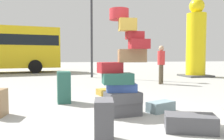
{
  "coord_description": "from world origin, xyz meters",
  "views": [
    {
      "loc": [
        -0.88,
        -3.71,
        1.16
      ],
      "look_at": [
        0.29,
        1.39,
        0.84
      ],
      "focal_mm": 36.61,
      "sensor_mm": 36.0,
      "label": 1
    }
  ],
  "objects_px": {
    "suitcase_tan_upright_blue": "(108,92)",
    "lamp_post": "(91,5)",
    "suitcase_tower": "(123,75)",
    "suitcase_charcoal_right_side": "(190,123)",
    "suitcase_charcoal_white_trunk": "(104,121)",
    "person_bearded_onlooker": "(161,61)",
    "yellow_dummy_statue": "(196,42)",
    "suitcase_teal_behind_tower": "(64,87)",
    "suitcase_slate_foreground_near": "(161,107)"
  },
  "relations": [
    {
      "from": "suitcase_teal_behind_tower",
      "to": "person_bearded_onlooker",
      "type": "bearing_deg",
      "value": 34.13
    },
    {
      "from": "suitcase_tower",
      "to": "suitcase_charcoal_right_side",
      "type": "xyz_separation_m",
      "value": [
        0.75,
        -1.19,
        -0.65
      ]
    },
    {
      "from": "yellow_dummy_statue",
      "to": "person_bearded_onlooker",
      "type": "bearing_deg",
      "value": -140.92
    },
    {
      "from": "lamp_post",
      "to": "suitcase_charcoal_white_trunk",
      "type": "bearing_deg",
      "value": -96.92
    },
    {
      "from": "suitcase_charcoal_right_side",
      "to": "lamp_post",
      "type": "height_order",
      "value": "lamp_post"
    },
    {
      "from": "suitcase_tower",
      "to": "suitcase_charcoal_right_side",
      "type": "distance_m",
      "value": 1.55
    },
    {
      "from": "suitcase_tower",
      "to": "lamp_post",
      "type": "relative_size",
      "value": 0.35
    },
    {
      "from": "suitcase_charcoal_white_trunk",
      "to": "suitcase_teal_behind_tower",
      "type": "xyz_separation_m",
      "value": [
        -0.48,
        2.81,
        0.1
      ]
    },
    {
      "from": "suitcase_slate_foreground_near",
      "to": "suitcase_charcoal_right_side",
      "type": "relative_size",
      "value": 0.78
    },
    {
      "from": "person_bearded_onlooker",
      "to": "suitcase_tower",
      "type": "bearing_deg",
      "value": 10.0
    },
    {
      "from": "suitcase_slate_foreground_near",
      "to": "lamp_post",
      "type": "relative_size",
      "value": 0.1
    },
    {
      "from": "suitcase_teal_behind_tower",
      "to": "suitcase_charcoal_right_side",
      "type": "bearing_deg",
      "value": -57.63
    },
    {
      "from": "suitcase_charcoal_white_trunk",
      "to": "person_bearded_onlooker",
      "type": "height_order",
      "value": "person_bearded_onlooker"
    },
    {
      "from": "suitcase_charcoal_white_trunk",
      "to": "suitcase_charcoal_right_side",
      "type": "bearing_deg",
      "value": 16.7
    },
    {
      "from": "suitcase_charcoal_right_side",
      "to": "person_bearded_onlooker",
      "type": "height_order",
      "value": "person_bearded_onlooker"
    },
    {
      "from": "suitcase_teal_behind_tower",
      "to": "person_bearded_onlooker",
      "type": "distance_m",
      "value": 5.04
    },
    {
      "from": "suitcase_tower",
      "to": "suitcase_charcoal_right_side",
      "type": "relative_size",
      "value": 2.75
    },
    {
      "from": "lamp_post",
      "to": "suitcase_tower",
      "type": "bearing_deg",
      "value": -93.57
    },
    {
      "from": "suitcase_charcoal_white_trunk",
      "to": "suitcase_tan_upright_blue",
      "type": "relative_size",
      "value": 0.94
    },
    {
      "from": "suitcase_tower",
      "to": "suitcase_slate_foreground_near",
      "type": "bearing_deg",
      "value": 4.11
    },
    {
      "from": "suitcase_tan_upright_blue",
      "to": "suitcase_charcoal_right_side",
      "type": "xyz_separation_m",
      "value": [
        0.55,
        -3.55,
        0.04
      ]
    },
    {
      "from": "suitcase_charcoal_right_side",
      "to": "person_bearded_onlooker",
      "type": "xyz_separation_m",
      "value": [
        2.16,
        5.65,
        0.82
      ]
    },
    {
      "from": "person_bearded_onlooker",
      "to": "lamp_post",
      "type": "xyz_separation_m",
      "value": [
        -2.4,
        3.57,
        2.94
      ]
    },
    {
      "from": "suitcase_tan_upright_blue",
      "to": "person_bearded_onlooker",
      "type": "xyz_separation_m",
      "value": [
        2.71,
        2.1,
        0.86
      ]
    },
    {
      "from": "suitcase_charcoal_white_trunk",
      "to": "suitcase_slate_foreground_near",
      "type": "bearing_deg",
      "value": 54.13
    },
    {
      "from": "suitcase_slate_foreground_near",
      "to": "suitcase_tan_upright_blue",
      "type": "xyz_separation_m",
      "value": [
        -0.65,
        2.3,
        -0.02
      ]
    },
    {
      "from": "suitcase_charcoal_white_trunk",
      "to": "suitcase_teal_behind_tower",
      "type": "relative_size",
      "value": 0.75
    },
    {
      "from": "suitcase_charcoal_right_side",
      "to": "person_bearded_onlooker",
      "type": "distance_m",
      "value": 6.11
    },
    {
      "from": "suitcase_slate_foreground_near",
      "to": "suitcase_charcoal_right_side",
      "type": "height_order",
      "value": "suitcase_charcoal_right_side"
    },
    {
      "from": "suitcase_tower",
      "to": "suitcase_tan_upright_blue",
      "type": "xyz_separation_m",
      "value": [
        0.19,
        2.36,
        -0.69
      ]
    },
    {
      "from": "suitcase_tower",
      "to": "suitcase_teal_behind_tower",
      "type": "relative_size",
      "value": 2.67
    },
    {
      "from": "suitcase_tan_upright_blue",
      "to": "suitcase_teal_behind_tower",
      "type": "bearing_deg",
      "value": -160.37
    },
    {
      "from": "suitcase_tan_upright_blue",
      "to": "lamp_post",
      "type": "relative_size",
      "value": 0.1
    },
    {
      "from": "lamp_post",
      "to": "suitcase_teal_behind_tower",
      "type": "bearing_deg",
      "value": -103.82
    },
    {
      "from": "lamp_post",
      "to": "suitcase_tan_upright_blue",
      "type": "bearing_deg",
      "value": -93.1
    },
    {
      "from": "suitcase_charcoal_right_side",
      "to": "yellow_dummy_statue",
      "type": "relative_size",
      "value": 0.17
    },
    {
      "from": "suitcase_tower",
      "to": "suitcase_charcoal_white_trunk",
      "type": "bearing_deg",
      "value": -115.44
    },
    {
      "from": "suitcase_slate_foreground_near",
      "to": "lamp_post",
      "type": "distance_m",
      "value": 8.83
    },
    {
      "from": "suitcase_slate_foreground_near",
      "to": "suitcase_teal_behind_tower",
      "type": "relative_size",
      "value": 0.75
    },
    {
      "from": "suitcase_slate_foreground_near",
      "to": "yellow_dummy_statue",
      "type": "xyz_separation_m",
      "value": [
        5.45,
        7.16,
        1.84
      ]
    },
    {
      "from": "suitcase_tower",
      "to": "suitcase_slate_foreground_near",
      "type": "distance_m",
      "value": 1.08
    },
    {
      "from": "suitcase_tan_upright_blue",
      "to": "person_bearded_onlooker",
      "type": "relative_size",
      "value": 0.39
    },
    {
      "from": "suitcase_teal_behind_tower",
      "to": "suitcase_charcoal_white_trunk",
      "type": "bearing_deg",
      "value": -82.89
    },
    {
      "from": "suitcase_tan_upright_blue",
      "to": "yellow_dummy_statue",
      "type": "xyz_separation_m",
      "value": [
        6.1,
        4.85,
        1.85
      ]
    },
    {
      "from": "lamp_post",
      "to": "person_bearded_onlooker",
      "type": "bearing_deg",
      "value": -56.07
    },
    {
      "from": "suitcase_teal_behind_tower",
      "to": "yellow_dummy_statue",
      "type": "distance_m",
      "value": 9.5
    },
    {
      "from": "suitcase_charcoal_white_trunk",
      "to": "suitcase_tower",
      "type": "bearing_deg",
      "value": 75.3
    },
    {
      "from": "person_bearded_onlooker",
      "to": "yellow_dummy_statue",
      "type": "relative_size",
      "value": 0.36
    },
    {
      "from": "suitcase_slate_foreground_near",
      "to": "suitcase_teal_behind_tower",
      "type": "xyz_separation_m",
      "value": [
        -1.95,
        1.41,
        0.28
      ]
    },
    {
      "from": "suitcase_charcoal_right_side",
      "to": "suitcase_tan_upright_blue",
      "type": "bearing_deg",
      "value": 121.01
    }
  ]
}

